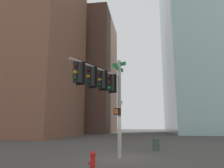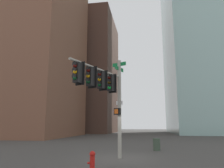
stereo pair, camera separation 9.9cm
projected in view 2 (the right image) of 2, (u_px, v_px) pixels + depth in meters
ground_plane at (120, 158)px, 13.32m from camera, size 200.00×200.00×0.00m
signal_pole_assembly at (105, 88)px, 12.47m from camera, size 2.31×4.88×6.14m
fire_hydrant at (92, 160)px, 9.45m from camera, size 0.34×0.26×0.87m
litter_bin at (157, 144)px, 17.28m from camera, size 0.56×0.56×0.95m
building_brick_nearside at (17, 24)px, 43.03m from camera, size 23.34×18.94×43.42m
building_brick_midblock at (81, 75)px, 62.73m from camera, size 19.39×19.79×32.54m
building_glass_tower at (220, 2)px, 59.69m from camera, size 29.25×29.12×70.50m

